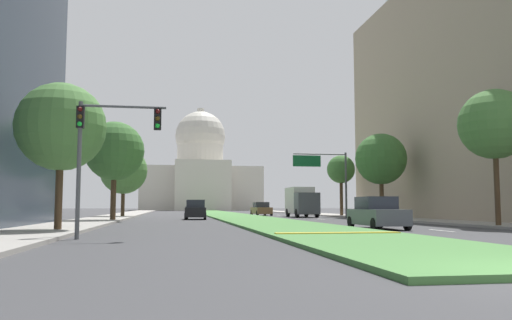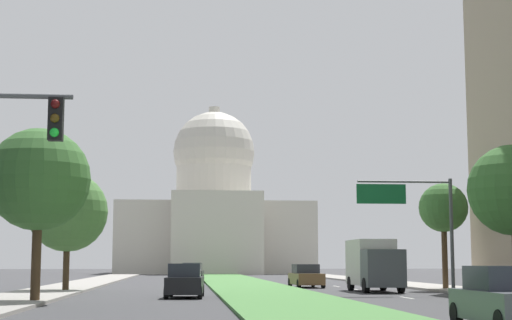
# 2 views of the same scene
# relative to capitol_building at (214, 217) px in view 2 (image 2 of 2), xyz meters

# --- Properties ---
(ground_plane) EXTENTS (273.92, 273.92, 0.00)m
(ground_plane) POSITION_rel_capitol_building_xyz_m (0.00, -61.50, -8.82)
(ground_plane) COLOR #3D3D3F
(grass_median) EXTENTS (5.72, 112.06, 0.14)m
(grass_median) POSITION_rel_capitol_building_xyz_m (0.00, -67.73, -8.75)
(grass_median) COLOR #4C8442
(grass_median) RESTS_ON ground_plane
(lane_dashes_right) EXTENTS (0.16, 64.78, 0.01)m
(lane_dashes_right) POSITION_rel_capitol_building_xyz_m (6.72, -75.76, -8.82)
(lane_dashes_right) COLOR silver
(lane_dashes_right) RESTS_ON ground_plane
(sidewalk_left) EXTENTS (4.00, 112.06, 0.15)m
(sidewalk_left) POSITION_rel_capitol_building_xyz_m (-12.59, -73.95, -8.75)
(sidewalk_left) COLOR #9E9991
(sidewalk_left) RESTS_ON ground_plane
(sidewalk_right) EXTENTS (4.00, 112.06, 0.15)m
(sidewalk_right) POSITION_rel_capitol_building_xyz_m (12.59, -73.95, -8.75)
(sidewalk_right) COLOR #9E9991
(sidewalk_right) RESTS_ON ground_plane
(capitol_building) EXTENTS (29.57, 27.69, 26.64)m
(capitol_building) POSITION_rel_capitol_building_xyz_m (0.00, 0.00, 0.00)
(capitol_building) COLOR beige
(capitol_building) RESTS_ON ground_plane
(overhead_guide_sign) EXTENTS (5.50, 0.20, 6.50)m
(overhead_guide_sign) POSITION_rel_capitol_building_xyz_m (8.25, -83.27, -4.18)
(overhead_guide_sign) COLOR #515456
(overhead_guide_sign) RESTS_ON ground_plane
(street_tree_left_mid) EXTENTS (4.63, 4.63, 7.84)m
(street_tree_left_mid) POSITION_rel_capitol_building_xyz_m (-11.23, -90.60, -3.33)
(street_tree_left_mid) COLOR #4C3823
(street_tree_left_mid) RESTS_ON ground_plane
(street_tree_left_far) EXTENTS (4.87, 4.87, 7.30)m
(street_tree_left_far) POSITION_rel_capitol_building_xyz_m (-11.78, -77.39, -3.98)
(street_tree_left_far) COLOR #4C3823
(street_tree_left_far) RESTS_ON ground_plane
(street_tree_right_far) EXTENTS (3.14, 3.14, 6.86)m
(street_tree_right_far) POSITION_rel_capitol_building_xyz_m (11.93, -76.93, -3.59)
(street_tree_right_far) COLOR #4C3823
(street_tree_right_far) RESTS_ON ground_plane
(sedan_lead_stopped) EXTENTS (2.02, 4.47, 1.73)m
(sedan_lead_stopped) POSITION_rel_capitol_building_xyz_m (4.25, -105.44, -8.01)
(sedan_lead_stopped) COLOR #4C5156
(sedan_lead_stopped) RESTS_ON ground_plane
(sedan_midblock) EXTENTS (2.09, 4.32, 1.75)m
(sedan_midblock) POSITION_rel_capitol_building_xyz_m (-4.61, -85.52, -8.01)
(sedan_midblock) COLOR black
(sedan_midblock) RESTS_ON ground_plane
(sedan_distant) EXTENTS (2.06, 4.74, 1.65)m
(sedan_distant) POSITION_rel_capitol_building_xyz_m (4.05, -69.81, -8.04)
(sedan_distant) COLOR brown
(sedan_distant) RESTS_ON ground_plane
(sedan_far_horizon) EXTENTS (2.13, 4.77, 1.73)m
(sedan_far_horizon) POSITION_rel_capitol_building_xyz_m (-3.90, -56.73, -8.01)
(sedan_far_horizon) COLOR black
(sedan_far_horizon) RESTS_ON ground_plane
(box_truck_delivery) EXTENTS (2.40, 6.40, 3.20)m
(box_truck_delivery) POSITION_rel_capitol_building_xyz_m (7.01, -78.15, -7.15)
(box_truck_delivery) COLOR #4C5156
(box_truck_delivery) RESTS_ON ground_plane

